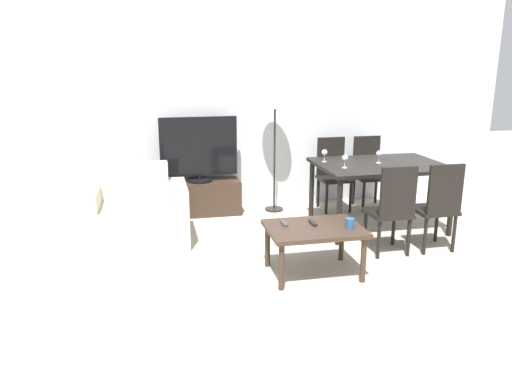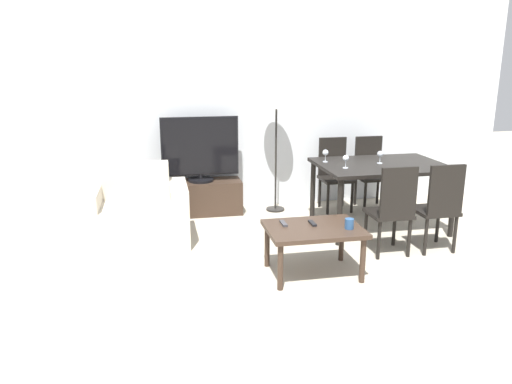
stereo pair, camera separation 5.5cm
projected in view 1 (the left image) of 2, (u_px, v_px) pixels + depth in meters
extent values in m
plane|color=#B2A893|center=(330.00, 342.00, 3.50)|extent=(18.00, 18.00, 0.00)
cube|color=silver|center=(240.00, 105.00, 6.43)|extent=(7.38, 0.06, 2.70)
cube|color=beige|center=(137.00, 224.00, 5.31)|extent=(0.71, 0.71, 0.45)
cube|color=beige|center=(135.00, 180.00, 5.45)|extent=(0.71, 0.20, 0.38)
cube|color=beige|center=(92.00, 218.00, 5.20)|extent=(0.18, 0.71, 0.63)
cube|color=beige|center=(179.00, 213.00, 5.38)|extent=(0.18, 0.71, 0.63)
cube|color=#38281E|center=(200.00, 197.00, 6.35)|extent=(1.01, 0.41, 0.43)
cylinder|color=black|center=(200.00, 180.00, 6.29)|extent=(0.32, 0.32, 0.03)
cylinder|color=black|center=(199.00, 177.00, 6.28)|extent=(0.04, 0.04, 0.05)
cube|color=black|center=(199.00, 146.00, 6.18)|extent=(0.96, 0.04, 0.73)
cube|color=black|center=(199.00, 147.00, 6.15)|extent=(0.92, 0.01, 0.69)
cube|color=#38281E|center=(314.00, 229.00, 4.50)|extent=(0.86, 0.63, 0.04)
cylinder|color=#38281E|center=(281.00, 267.00, 4.24)|extent=(0.05, 0.05, 0.42)
cylinder|color=#38281E|center=(363.00, 260.00, 4.40)|extent=(0.05, 0.05, 0.42)
cylinder|color=#38281E|center=(268.00, 245.00, 4.73)|extent=(0.05, 0.05, 0.42)
cylinder|color=#38281E|center=(342.00, 240.00, 4.88)|extent=(0.05, 0.05, 0.42)
cube|color=black|center=(380.00, 165.00, 5.72)|extent=(1.44, 1.04, 0.04)
cylinder|color=black|center=(339.00, 212.00, 5.25)|extent=(0.06, 0.06, 0.72)
cylinder|color=black|center=(452.00, 205.00, 5.51)|extent=(0.06, 0.06, 0.72)
cylinder|color=black|center=(312.00, 190.00, 6.12)|extent=(0.06, 0.06, 0.72)
cylinder|color=black|center=(410.00, 185.00, 6.39)|extent=(0.06, 0.06, 0.72)
cube|color=black|center=(388.00, 213.00, 5.04)|extent=(0.40, 0.40, 0.04)
cylinder|color=black|center=(365.00, 229.00, 5.22)|extent=(0.04, 0.04, 0.40)
cylinder|color=black|center=(394.00, 227.00, 5.28)|extent=(0.04, 0.04, 0.40)
cylinder|color=black|center=(379.00, 240.00, 4.91)|extent=(0.04, 0.04, 0.40)
cylinder|color=black|center=(409.00, 237.00, 4.98)|extent=(0.04, 0.04, 0.40)
cube|color=black|center=(398.00, 192.00, 4.80)|extent=(0.37, 0.04, 0.50)
cube|color=black|center=(371.00, 177.00, 6.56)|extent=(0.40, 0.40, 0.04)
cylinder|color=black|center=(364.00, 197.00, 6.43)|extent=(0.04, 0.04, 0.40)
cylinder|color=black|center=(387.00, 195.00, 6.50)|extent=(0.04, 0.04, 0.40)
cylinder|color=black|center=(354.00, 190.00, 6.74)|extent=(0.04, 0.04, 0.40)
cylinder|color=black|center=(376.00, 189.00, 6.81)|extent=(0.04, 0.04, 0.40)
cube|color=black|center=(366.00, 155.00, 6.67)|extent=(0.37, 0.04, 0.50)
cube|color=black|center=(433.00, 210.00, 5.14)|extent=(0.40, 0.40, 0.04)
cylinder|color=black|center=(409.00, 226.00, 5.32)|extent=(0.04, 0.04, 0.40)
cylinder|color=black|center=(436.00, 224.00, 5.38)|extent=(0.04, 0.04, 0.40)
cylinder|color=black|center=(425.00, 236.00, 5.01)|extent=(0.04, 0.04, 0.40)
cylinder|color=black|center=(454.00, 234.00, 5.08)|extent=(0.04, 0.04, 0.40)
cube|color=black|center=(445.00, 189.00, 4.90)|extent=(0.37, 0.04, 0.50)
cube|color=black|center=(335.00, 179.00, 6.46)|extent=(0.40, 0.40, 0.04)
cylinder|color=black|center=(327.00, 199.00, 6.33)|extent=(0.04, 0.04, 0.40)
cylinder|color=black|center=(350.00, 198.00, 6.40)|extent=(0.04, 0.04, 0.40)
cylinder|color=black|center=(318.00, 192.00, 6.64)|extent=(0.04, 0.04, 0.40)
cylinder|color=black|center=(341.00, 191.00, 6.70)|extent=(0.04, 0.04, 0.40)
cube|color=black|center=(331.00, 156.00, 6.56)|extent=(0.37, 0.04, 0.50)
cylinder|color=black|center=(274.00, 209.00, 6.55)|extent=(0.24, 0.24, 0.02)
cylinder|color=black|center=(274.00, 159.00, 6.37)|extent=(0.02, 0.02, 1.31)
cone|color=white|center=(275.00, 96.00, 6.17)|extent=(0.38, 0.38, 0.27)
cube|color=black|center=(313.00, 223.00, 4.57)|extent=(0.04, 0.15, 0.02)
cube|color=#38383D|center=(284.00, 223.00, 4.56)|extent=(0.04, 0.15, 0.02)
cylinder|color=navy|center=(350.00, 223.00, 4.45)|extent=(0.08, 0.08, 0.09)
cylinder|color=silver|center=(324.00, 162.00, 5.79)|extent=(0.06, 0.06, 0.01)
cylinder|color=silver|center=(324.00, 158.00, 5.78)|extent=(0.01, 0.01, 0.07)
sphere|color=silver|center=(324.00, 152.00, 5.77)|extent=(0.07, 0.07, 0.07)
cylinder|color=silver|center=(345.00, 168.00, 5.47)|extent=(0.06, 0.06, 0.01)
cylinder|color=silver|center=(345.00, 164.00, 5.46)|extent=(0.01, 0.01, 0.07)
sphere|color=silver|center=(345.00, 158.00, 5.44)|extent=(0.07, 0.07, 0.07)
cylinder|color=silver|center=(378.00, 163.00, 5.72)|extent=(0.06, 0.06, 0.01)
cylinder|color=silver|center=(379.00, 160.00, 5.71)|extent=(0.01, 0.01, 0.07)
sphere|color=silver|center=(379.00, 154.00, 5.69)|extent=(0.07, 0.07, 0.07)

